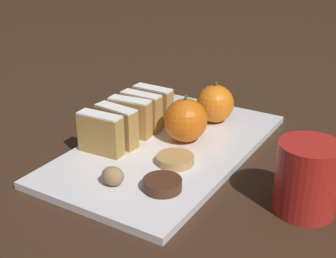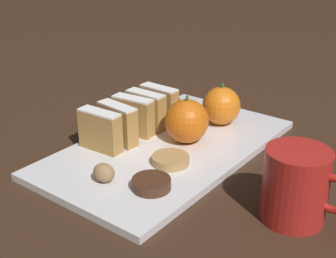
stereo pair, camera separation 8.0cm
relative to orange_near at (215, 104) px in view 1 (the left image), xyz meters
name	(u,v)px [view 1 (the left image)]	position (x,y,z in m)	size (l,w,h in m)	color
ground_plane	(168,151)	(-0.02, -0.14, -0.05)	(6.00, 6.00, 0.00)	#382316
serving_platter	(168,148)	(-0.02, -0.14, -0.04)	(0.26, 0.45, 0.01)	white
stollen_slice_front	(101,134)	(-0.10, -0.22, 0.00)	(0.08, 0.03, 0.07)	#B28442
stollen_slice_second	(117,126)	(-0.10, -0.18, 0.00)	(0.08, 0.03, 0.07)	#B28442
stollen_slice_third	(129,118)	(-0.10, -0.14, 0.00)	(0.08, 0.03, 0.07)	#B28442
stollen_slice_fourth	(141,111)	(-0.10, -0.10, 0.00)	(0.08, 0.03, 0.07)	#B28442
stollen_slice_fifth	(153,105)	(-0.10, -0.06, 0.00)	(0.08, 0.03, 0.07)	#B28442
orange_near	(215,104)	(0.00, 0.00, 0.00)	(0.07, 0.07, 0.08)	orange
orange_far	(186,120)	(-0.01, -0.10, 0.00)	(0.08, 0.08, 0.08)	orange
walnut	(111,175)	(-0.03, -0.29, -0.02)	(0.03, 0.03, 0.03)	#9E7A51
chocolate_cookie	(162,184)	(0.05, -0.27, -0.03)	(0.06, 0.06, 0.02)	#472819
gingerbread_cookie	(175,159)	(0.02, -0.19, -0.03)	(0.06, 0.06, 0.01)	tan
evergreen_sprig	(166,101)	(-0.10, -0.01, -0.01)	(0.06, 0.06, 0.05)	#23662D
coffee_mug	(309,178)	(0.23, -0.19, 0.00)	(0.12, 0.09, 0.10)	red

